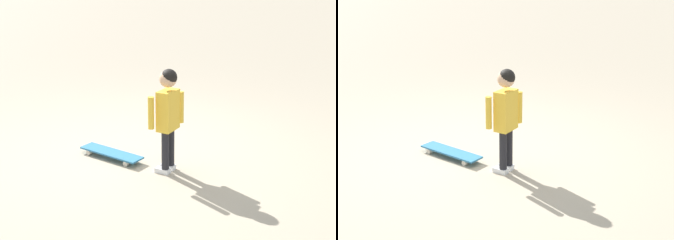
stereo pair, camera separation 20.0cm
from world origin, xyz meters
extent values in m
plane|color=tan|center=(0.00, 0.00, 0.00)|extent=(50.00, 50.00, 0.00)
cylinder|color=black|center=(-0.34, -0.45, 0.24)|extent=(0.08, 0.08, 0.42)
cube|color=white|center=(-0.33, -0.42, 0.03)|extent=(0.10, 0.16, 0.05)
cylinder|color=black|center=(-0.23, -0.46, 0.24)|extent=(0.08, 0.08, 0.42)
cube|color=white|center=(-0.23, -0.43, 0.03)|extent=(0.10, 0.16, 0.05)
cube|color=gold|center=(-0.28, -0.46, 0.65)|extent=(0.26, 0.17, 0.40)
cylinder|color=gold|center=(-0.42, -0.34, 0.65)|extent=(0.06, 0.06, 0.32)
cylinder|color=gold|center=(-0.14, -0.53, 0.65)|extent=(0.06, 0.06, 0.32)
sphere|color=tan|center=(-0.28, -0.46, 0.96)|extent=(0.17, 0.17, 0.17)
sphere|color=black|center=(-0.29, -0.47, 0.98)|extent=(0.16, 0.16, 0.16)
cube|color=teal|center=(-0.19, 0.24, 0.07)|extent=(0.36, 0.78, 0.02)
cube|color=#B7B7BC|center=(-0.13, 0.50, 0.05)|extent=(0.11, 0.06, 0.02)
cube|color=#B7B7BC|center=(-0.26, -0.02, 0.05)|extent=(0.11, 0.06, 0.02)
cylinder|color=beige|center=(-0.20, 0.52, 0.03)|extent=(0.04, 0.06, 0.06)
cylinder|color=beige|center=(-0.06, 0.48, 0.03)|extent=(0.04, 0.06, 0.06)
cylinder|color=beige|center=(-0.33, 0.00, 0.03)|extent=(0.04, 0.06, 0.06)
cylinder|color=beige|center=(-0.18, -0.04, 0.03)|extent=(0.04, 0.06, 0.06)
camera|label=1|loc=(-4.45, -2.11, 2.04)|focal=51.62mm
camera|label=2|loc=(-4.37, -2.30, 2.04)|focal=51.62mm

